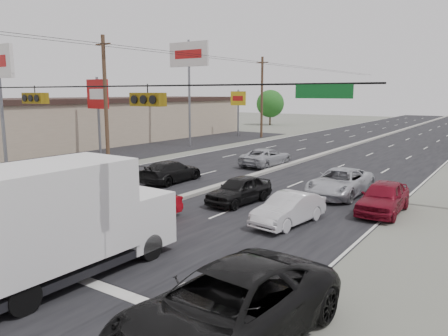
% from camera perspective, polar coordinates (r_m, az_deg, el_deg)
% --- Properties ---
extents(ground, '(200.00, 200.00, 0.00)m').
position_cam_1_polar(ground, '(17.77, -24.87, -9.58)').
color(ground, '#606356').
rests_on(ground, ground).
extents(road_surface, '(20.00, 160.00, 0.02)m').
position_cam_1_polar(road_surface, '(41.48, 13.21, 1.76)').
color(road_surface, black).
rests_on(road_surface, ground).
extents(center_median, '(0.50, 160.00, 0.20)m').
position_cam_1_polar(center_median, '(41.46, 13.21, 1.90)').
color(center_median, gray).
rests_on(center_median, ground).
extents(strip_mall, '(12.00, 42.00, 4.60)m').
position_cam_1_polar(strip_mall, '(52.69, -16.46, 5.80)').
color(strip_mall, tan).
rests_on(strip_mall, ground).
extents(parking_lot, '(10.00, 42.00, 0.02)m').
position_cam_1_polar(parking_lot, '(46.34, -9.20, 2.71)').
color(parking_lot, black).
rests_on(parking_lot, ground).
extents(utility_pole_left_b, '(1.60, 0.30, 10.00)m').
position_cam_1_polar(utility_pole_left_b, '(35.82, -15.21, 8.65)').
color(utility_pole_left_b, '#422D1E').
rests_on(utility_pole_left_b, ground).
extents(utility_pole_left_c, '(1.60, 0.30, 10.00)m').
position_cam_1_polar(utility_pole_left_c, '(55.49, 4.97, 9.24)').
color(utility_pole_left_c, '#422D1E').
rests_on(utility_pole_left_c, ground).
extents(traffic_signals, '(25.00, 0.30, 0.54)m').
position_cam_1_polar(traffic_signals, '(15.66, -23.64, 8.52)').
color(traffic_signals, black).
rests_on(traffic_signals, ground).
extents(pole_sign_mid, '(2.60, 0.25, 7.00)m').
position_cam_1_polar(pole_sign_mid, '(41.19, -16.16, 8.72)').
color(pole_sign_mid, slate).
rests_on(pole_sign_mid, ground).
extents(pole_sign_billboard, '(5.00, 0.25, 11.00)m').
position_cam_1_polar(pole_sign_billboard, '(46.73, -4.61, 13.76)').
color(pole_sign_billboard, slate).
rests_on(pole_sign_billboard, ground).
extents(pole_sign_far, '(2.20, 0.25, 6.00)m').
position_cam_1_polar(pole_sign_far, '(57.29, 1.87, 8.59)').
color(pole_sign_far, slate).
rests_on(pole_sign_far, ground).
extents(tree_left_far, '(4.80, 4.80, 6.12)m').
position_cam_1_polar(tree_left_far, '(77.61, 6.06, 8.35)').
color(tree_left_far, '#382619').
rests_on(tree_left_far, ground).
extents(box_truck, '(2.61, 7.13, 3.60)m').
position_cam_1_polar(box_truck, '(14.10, -20.06, -6.34)').
color(box_truck, black).
rests_on(box_truck, ground).
extents(red_sedan, '(1.36, 3.87, 1.27)m').
position_cam_1_polar(red_sedan, '(19.33, -10.53, -5.31)').
color(red_sedan, '#A10913').
rests_on(red_sedan, ground).
extents(black_suv, '(3.45, 6.49, 1.74)m').
position_cam_1_polar(black_suv, '(10.21, 0.43, -17.97)').
color(black_suv, black).
rests_on(black_suv, ground).
extents(queue_car_a, '(2.04, 4.26, 1.41)m').
position_cam_1_polar(queue_car_a, '(22.40, 2.01, -2.89)').
color(queue_car_a, black).
rests_on(queue_car_a, ground).
extents(queue_car_b, '(1.91, 4.19, 1.33)m').
position_cam_1_polar(queue_car_b, '(19.08, 8.46, -5.37)').
color(queue_car_b, silver).
rests_on(queue_car_b, ground).
extents(queue_car_c, '(2.56, 5.36, 1.48)m').
position_cam_1_polar(queue_car_c, '(24.83, 14.90, -1.87)').
color(queue_car_c, '#AFB1B7').
rests_on(queue_car_c, ground).
extents(queue_car_e, '(1.85, 4.46, 1.51)m').
position_cam_1_polar(queue_car_e, '(21.91, 20.09, -3.64)').
color(queue_car_e, maroon).
rests_on(queue_car_e, ground).
extents(oncoming_near, '(2.10, 4.81, 1.38)m').
position_cam_1_polar(oncoming_near, '(27.83, -6.95, -0.48)').
color(oncoming_near, black).
rests_on(oncoming_near, ground).
extents(oncoming_far, '(2.52, 5.07, 1.38)m').
position_cam_1_polar(oncoming_far, '(33.85, 5.54, 1.39)').
color(oncoming_far, '#9FA1A6').
rests_on(oncoming_far, ground).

